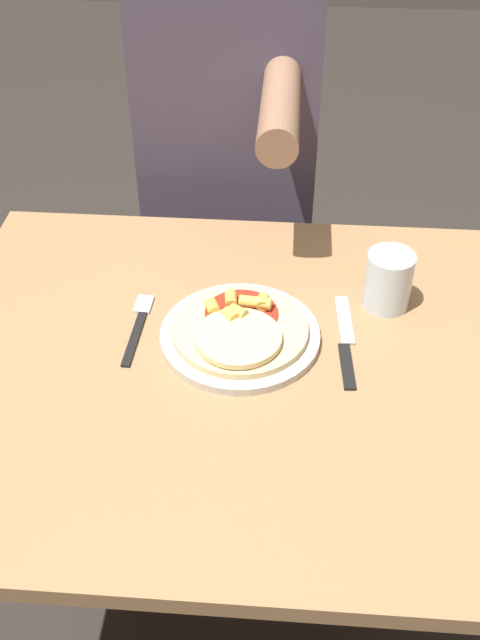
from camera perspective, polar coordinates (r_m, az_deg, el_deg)
The scene contains 8 objects.
ground_plane at distance 1.75m, azimuth 0.21°, elevation -20.72°, with size 8.00×8.00×0.00m, color #2D2823.
dining_table at distance 1.25m, azimuth 0.28°, elevation -7.26°, with size 1.00×0.81×0.72m.
plate at distance 1.20m, azimuth 0.00°, elevation -1.20°, with size 0.26×0.26×0.01m.
pizza at distance 1.19m, azimuth -0.02°, elevation -0.63°, with size 0.22×0.22×0.04m.
fork at distance 1.24m, azimuth -7.76°, elevation -0.32°, with size 0.03×0.18×0.00m.
knife at distance 1.21m, azimuth 8.05°, elevation -1.64°, with size 0.03×0.22×0.00m.
drinking_glass at distance 1.27m, azimuth 11.23°, elevation 2.98°, with size 0.08×0.08×0.10m.
person_diner at distance 1.68m, azimuth -0.75°, elevation 12.71°, with size 0.38×0.52×1.28m.
Camera 1 is at (0.06, -0.84, 1.53)m, focal length 42.00 mm.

